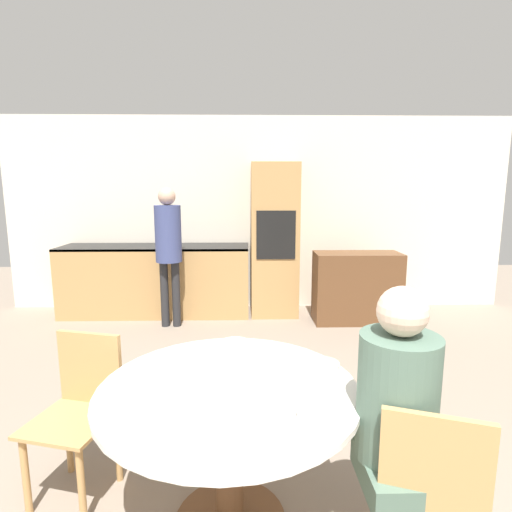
# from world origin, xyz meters

# --- Properties ---
(wall_back) EXTENTS (6.81, 0.05, 2.60)m
(wall_back) POSITION_xyz_m (0.00, 5.05, 1.30)
(wall_back) COLOR silver
(wall_back) RESTS_ON ground_plane
(kitchen_counter) EXTENTS (2.43, 0.60, 0.91)m
(kitchen_counter) POSITION_xyz_m (-1.34, 4.70, 0.47)
(kitchen_counter) COLOR tan
(kitchen_counter) RESTS_ON ground_plane
(oven_unit) EXTENTS (0.60, 0.59, 1.97)m
(oven_unit) POSITION_xyz_m (0.21, 4.71, 0.98)
(oven_unit) COLOR tan
(oven_unit) RESTS_ON ground_plane
(sideboard) EXTENTS (1.05, 0.45, 0.87)m
(sideboard) POSITION_xyz_m (1.21, 4.33, 0.44)
(sideboard) COLOR brown
(sideboard) RESTS_ON ground_plane
(dining_table) EXTENTS (1.21, 1.21, 0.74)m
(dining_table) POSITION_xyz_m (-0.23, 1.28, 0.53)
(dining_table) COLOR brown
(dining_table) RESTS_ON ground_plane
(chair_near_right) EXTENTS (0.51, 0.51, 0.86)m
(chair_near_right) POSITION_xyz_m (0.56, 0.91, 0.49)
(chair_near_right) COLOR tan
(chair_near_right) RESTS_ON ground_plane
(chair_far_left) EXTENTS (0.49, 0.49, 0.86)m
(chair_far_left) POSITION_xyz_m (-1.05, 1.57, 0.49)
(chair_far_left) COLOR tan
(chair_far_left) RESTS_ON ground_plane
(person_seated) EXTENTS (0.32, 0.39, 1.27)m
(person_seated) POSITION_xyz_m (0.47, 1.02, 0.74)
(person_seated) COLOR #262628
(person_seated) RESTS_ON ground_plane
(person_standing) EXTENTS (0.31, 0.31, 1.65)m
(person_standing) POSITION_xyz_m (-1.07, 4.21, 1.03)
(person_standing) COLOR #262628
(person_standing) RESTS_ON ground_plane
(cup) EXTENTS (0.06, 0.06, 0.09)m
(cup) POSITION_xyz_m (-0.21, 1.25, 0.78)
(cup) COLOR white
(cup) RESTS_ON dining_table
(bowl_near) EXTENTS (0.18, 0.18, 0.04)m
(bowl_near) POSITION_xyz_m (-0.21, 1.71, 0.76)
(bowl_near) COLOR white
(bowl_near) RESTS_ON dining_table
(bowl_centre) EXTENTS (0.16, 0.16, 0.04)m
(bowl_centre) POSITION_xyz_m (0.24, 1.44, 0.76)
(bowl_centre) COLOR beige
(bowl_centre) RESTS_ON dining_table
(bowl_far) EXTENTS (0.15, 0.15, 0.04)m
(bowl_far) POSITION_xyz_m (-0.38, 1.19, 0.76)
(bowl_far) COLOR beige
(bowl_far) RESTS_ON dining_table
(salt_shaker) EXTENTS (0.03, 0.03, 0.09)m
(salt_shaker) POSITION_xyz_m (0.07, 0.99, 0.78)
(salt_shaker) COLOR white
(salt_shaker) RESTS_ON dining_table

